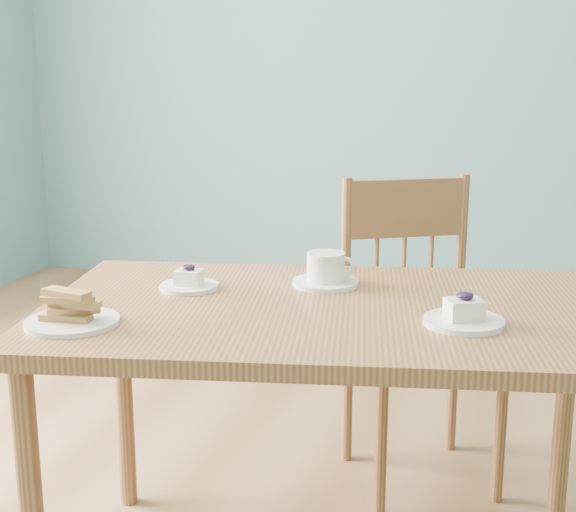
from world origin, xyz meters
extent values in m
cube|color=slate|center=(0.00, 2.50, 1.35)|extent=(5.00, 0.01, 2.70)
cube|color=olive|center=(-0.10, -0.06, 0.67)|extent=(1.39, 0.96, 0.04)
cylinder|color=olive|center=(-0.73, 0.13, 0.32)|extent=(0.05, 0.05, 0.65)
cylinder|color=olive|center=(0.41, 0.36, 0.32)|extent=(0.05, 0.05, 0.65)
cube|color=olive|center=(0.03, 0.50, 0.41)|extent=(0.54, 0.53, 0.04)
cylinder|color=olive|center=(-0.05, 0.27, 0.20)|extent=(0.03, 0.03, 0.39)
cylinder|color=olive|center=(0.26, 0.43, 0.20)|extent=(0.03, 0.03, 0.39)
cylinder|color=olive|center=(-0.20, 0.56, 0.20)|extent=(0.03, 0.03, 0.39)
cylinder|color=olive|center=(0.10, 0.72, 0.20)|extent=(0.03, 0.03, 0.39)
cylinder|color=olive|center=(-0.22, 0.56, 0.66)|extent=(0.03, 0.03, 0.45)
cylinder|color=olive|center=(0.11, 0.73, 0.66)|extent=(0.03, 0.03, 0.45)
cube|color=olive|center=(-0.06, 0.65, 0.79)|extent=(0.31, 0.18, 0.17)
cylinder|color=olive|center=(-0.13, 0.61, 0.57)|extent=(0.01, 0.01, 0.27)
cylinder|color=olive|center=(-0.06, 0.65, 0.57)|extent=(0.01, 0.01, 0.27)
cylinder|color=olive|center=(0.02, 0.69, 0.57)|extent=(0.01, 0.01, 0.27)
cylinder|color=silver|center=(0.18, -0.12, 0.69)|extent=(0.16, 0.16, 0.01)
cube|color=#F6E1BC|center=(0.18, -0.12, 0.72)|extent=(0.09, 0.08, 0.04)
ellipsoid|color=black|center=(0.18, -0.12, 0.75)|extent=(0.03, 0.03, 0.02)
sphere|color=black|center=(0.19, -0.11, 0.74)|extent=(0.01, 0.01, 0.01)
sphere|color=black|center=(0.17, -0.11, 0.74)|extent=(0.01, 0.01, 0.01)
sphere|color=black|center=(0.18, -0.12, 0.74)|extent=(0.01, 0.01, 0.01)
cylinder|color=silver|center=(-0.46, -0.02, 0.69)|extent=(0.14, 0.14, 0.01)
cube|color=#F6E1BC|center=(-0.46, -0.02, 0.71)|extent=(0.06, 0.05, 0.03)
ellipsoid|color=black|center=(-0.46, -0.02, 0.74)|extent=(0.03, 0.03, 0.01)
sphere|color=black|center=(-0.46, -0.02, 0.74)|extent=(0.01, 0.01, 0.01)
sphere|color=black|center=(-0.47, -0.01, 0.74)|extent=(0.01, 0.01, 0.01)
sphere|color=black|center=(-0.46, -0.03, 0.74)|extent=(0.01, 0.01, 0.01)
cylinder|color=silver|center=(-0.16, 0.10, 0.69)|extent=(0.16, 0.16, 0.01)
cylinder|color=silver|center=(-0.16, 0.10, 0.73)|extent=(0.10, 0.10, 0.07)
cylinder|color=brown|center=(-0.16, 0.10, 0.76)|extent=(0.08, 0.08, 0.00)
torus|color=silver|center=(-0.12, 0.11, 0.73)|extent=(0.05, 0.02, 0.05)
cylinder|color=silver|center=(-0.58, -0.34, 0.69)|extent=(0.19, 0.19, 0.01)
camera|label=1|loc=(0.27, -1.69, 1.19)|focal=50.00mm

